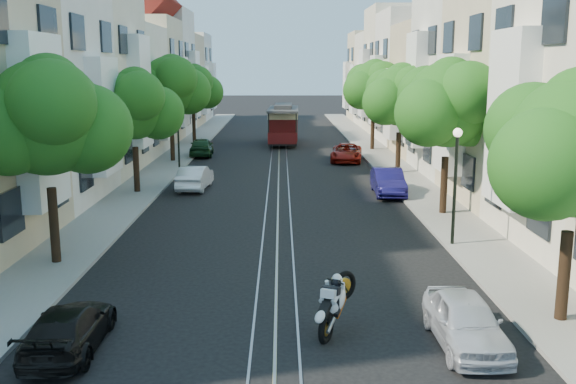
{
  "coord_description": "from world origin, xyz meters",
  "views": [
    {
      "loc": [
        0.15,
        -18.2,
        6.38
      ],
      "look_at": [
        0.42,
        7.07,
        1.42
      ],
      "focal_mm": 40.0,
      "sensor_mm": 36.0,
      "label": 1
    }
  ],
  "objects_px": {
    "tree_e_c": "(401,97)",
    "parked_car_e_mid": "(388,182)",
    "parked_car_w_far": "(202,147)",
    "tree_w_d": "(194,88)",
    "lamp_west": "(178,124)",
    "tree_e_b": "(449,106)",
    "tree_w_a": "(48,120)",
    "tree_e_d": "(375,87)",
    "parked_car_e_far": "(346,153)",
    "parked_car_e_near": "(465,321)",
    "lamp_east": "(456,169)",
    "parked_car_w_mid": "(195,178)",
    "tree_w_b": "(135,107)",
    "parked_car_w_near": "(69,328)",
    "sportbike_rider": "(334,301)",
    "tree_w_c": "(171,87)",
    "cable_car": "(283,122)"
  },
  "relations": [
    {
      "from": "tree_e_c",
      "to": "parked_car_e_mid",
      "type": "bearing_deg",
      "value": -104.91
    },
    {
      "from": "parked_car_w_far",
      "to": "parked_car_e_mid",
      "type": "bearing_deg",
      "value": 124.69
    },
    {
      "from": "tree_w_d",
      "to": "lamp_west",
      "type": "relative_size",
      "value": 1.57
    },
    {
      "from": "tree_e_b",
      "to": "tree_w_a",
      "type": "bearing_deg",
      "value": -154.08
    },
    {
      "from": "tree_e_c",
      "to": "parked_car_e_mid",
      "type": "xyz_separation_m",
      "value": [
        -1.71,
        -6.43,
        -3.93
      ]
    },
    {
      "from": "tree_e_b",
      "to": "tree_e_d",
      "type": "bearing_deg",
      "value": 90.0
    },
    {
      "from": "parked_car_e_far",
      "to": "parked_car_e_near",
      "type": "bearing_deg",
      "value": -82.51
    },
    {
      "from": "lamp_east",
      "to": "parked_car_e_far",
      "type": "relative_size",
      "value": 0.95
    },
    {
      "from": "parked_car_e_near",
      "to": "parked_car_w_mid",
      "type": "bearing_deg",
      "value": 113.6
    },
    {
      "from": "tree_w_b",
      "to": "parked_car_w_near",
      "type": "xyz_separation_m",
      "value": [
        2.45,
        -18.42,
        -3.86
      ]
    },
    {
      "from": "tree_e_d",
      "to": "parked_car_w_far",
      "type": "height_order",
      "value": "tree_e_d"
    },
    {
      "from": "tree_w_d",
      "to": "parked_car_e_far",
      "type": "relative_size",
      "value": 1.49
    },
    {
      "from": "sportbike_rider",
      "to": "parked_car_e_far",
      "type": "relative_size",
      "value": 0.43
    },
    {
      "from": "tree_w_a",
      "to": "lamp_east",
      "type": "distance_m",
      "value": 13.72
    },
    {
      "from": "tree_e_b",
      "to": "lamp_east",
      "type": "bearing_deg",
      "value": -100.93
    },
    {
      "from": "tree_w_b",
      "to": "parked_car_e_far",
      "type": "distance_m",
      "value": 16.64
    },
    {
      "from": "tree_e_b",
      "to": "sportbike_rider",
      "type": "relative_size",
      "value": 3.54
    },
    {
      "from": "tree_w_c",
      "to": "tree_w_d",
      "type": "height_order",
      "value": "tree_w_c"
    },
    {
      "from": "parked_car_w_far",
      "to": "parked_car_e_near",
      "type": "bearing_deg",
      "value": 104.18
    },
    {
      "from": "sportbike_rider",
      "to": "parked_car_e_near",
      "type": "height_order",
      "value": "sportbike_rider"
    },
    {
      "from": "lamp_east",
      "to": "parked_car_e_far",
      "type": "height_order",
      "value": "lamp_east"
    },
    {
      "from": "tree_e_c",
      "to": "lamp_east",
      "type": "xyz_separation_m",
      "value": [
        -0.96,
        -15.98,
        -1.75
      ]
    },
    {
      "from": "parked_car_e_far",
      "to": "parked_car_w_mid",
      "type": "height_order",
      "value": "parked_car_w_mid"
    },
    {
      "from": "tree_e_c",
      "to": "tree_w_d",
      "type": "distance_m",
      "value": 21.53
    },
    {
      "from": "parked_car_w_mid",
      "to": "tree_w_c",
      "type": "bearing_deg",
      "value": -70.53
    },
    {
      "from": "parked_car_e_far",
      "to": "tree_w_a",
      "type": "bearing_deg",
      "value": -109.0
    },
    {
      "from": "tree_e_d",
      "to": "parked_car_e_mid",
      "type": "distance_m",
      "value": 18.01
    },
    {
      "from": "tree_e_b",
      "to": "parked_car_w_near",
      "type": "relative_size",
      "value": 1.82
    },
    {
      "from": "parked_car_e_far",
      "to": "tree_e_b",
      "type": "bearing_deg",
      "value": -72.78
    },
    {
      "from": "tree_w_c",
      "to": "parked_car_w_far",
      "type": "distance_m",
      "value": 5.52
    },
    {
      "from": "lamp_west",
      "to": "tree_e_d",
      "type": "bearing_deg",
      "value": 33.5
    },
    {
      "from": "lamp_east",
      "to": "lamp_west",
      "type": "distance_m",
      "value": 21.97
    },
    {
      "from": "tree_w_b",
      "to": "lamp_west",
      "type": "xyz_separation_m",
      "value": [
        0.84,
        8.02,
        -1.55
      ]
    },
    {
      "from": "tree_w_d",
      "to": "parked_car_w_mid",
      "type": "bearing_deg",
      "value": -82.51
    },
    {
      "from": "tree_w_a",
      "to": "tree_w_d",
      "type": "distance_m",
      "value": 34.0
    },
    {
      "from": "tree_e_b",
      "to": "cable_car",
      "type": "xyz_separation_m",
      "value": [
        -6.91,
        26.47,
        -2.94
      ]
    },
    {
      "from": "tree_e_b",
      "to": "lamp_east",
      "type": "height_order",
      "value": "tree_e_b"
    },
    {
      "from": "tree_e_c",
      "to": "tree_e_d",
      "type": "xyz_separation_m",
      "value": [
        0.0,
        11.0,
        0.27
      ]
    },
    {
      "from": "tree_e_b",
      "to": "lamp_east",
      "type": "xyz_separation_m",
      "value": [
        -0.96,
        -4.98,
        -1.89
      ]
    },
    {
      "from": "tree_e_c",
      "to": "tree_w_d",
      "type": "xyz_separation_m",
      "value": [
        -14.4,
        16.0,
        0.0
      ]
    },
    {
      "from": "lamp_west",
      "to": "parked_car_e_near",
      "type": "distance_m",
      "value": 28.49
    },
    {
      "from": "parked_car_e_far",
      "to": "parked_car_w_far",
      "type": "height_order",
      "value": "parked_car_w_far"
    },
    {
      "from": "sportbike_rider",
      "to": "parked_car_e_mid",
      "type": "height_order",
      "value": "sportbike_rider"
    },
    {
      "from": "parked_car_e_mid",
      "to": "parked_car_w_mid",
      "type": "xyz_separation_m",
      "value": [
        -9.95,
        1.6,
        -0.04
      ]
    },
    {
      "from": "cable_car",
      "to": "tree_w_a",
      "type": "bearing_deg",
      "value": -101.14
    },
    {
      "from": "tree_w_b",
      "to": "sportbike_rider",
      "type": "distance_m",
      "value": 19.79
    },
    {
      "from": "tree_e_d",
      "to": "tree_w_b",
      "type": "relative_size",
      "value": 1.09
    },
    {
      "from": "parked_car_e_mid",
      "to": "parked_car_w_far",
      "type": "height_order",
      "value": "parked_car_w_far"
    },
    {
      "from": "tree_e_b",
      "to": "parked_car_w_near",
      "type": "xyz_separation_m",
      "value": [
        -11.95,
        -13.42,
        -4.2
      ]
    },
    {
      "from": "tree_w_a",
      "to": "tree_w_b",
      "type": "xyz_separation_m",
      "value": [
        -0.0,
        12.0,
        -0.34
      ]
    }
  ]
}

